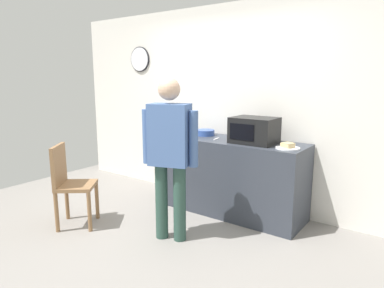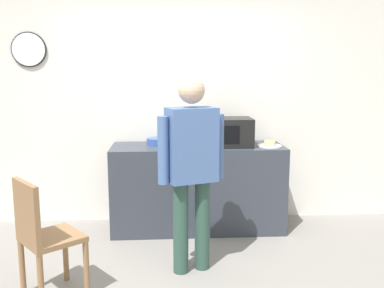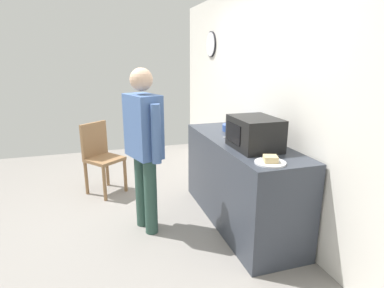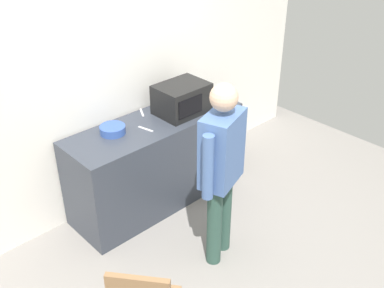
{
  "view_description": "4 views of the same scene",
  "coord_description": "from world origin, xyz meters",
  "px_view_note": "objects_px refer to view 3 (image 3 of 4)",
  "views": [
    {
      "loc": [
        2.31,
        -2.39,
        1.68
      ],
      "look_at": [
        0.06,
        0.69,
        0.94
      ],
      "focal_mm": 32.16,
      "sensor_mm": 36.0,
      "label": 1
    },
    {
      "loc": [
        -0.08,
        -3.27,
        1.72
      ],
      "look_at": [
        0.16,
        0.69,
        1.04
      ],
      "focal_mm": 39.78,
      "sensor_mm": 36.0,
      "label": 2
    },
    {
      "loc": [
        3.19,
        -0.23,
        1.77
      ],
      "look_at": [
        0.2,
        0.69,
        0.91
      ],
      "focal_mm": 29.81,
      "sensor_mm": 36.0,
      "label": 3
    },
    {
      "loc": [
        -2.18,
        -1.91,
        3.01
      ],
      "look_at": [
        0.2,
        0.64,
        0.95
      ],
      "focal_mm": 43.15,
      "sensor_mm": 36.0,
      "label": 4
    }
  ],
  "objects_px": {
    "microwave": "(255,133)",
    "person_standing": "(144,140)",
    "fork_utensil": "(263,138)",
    "salad_bowl": "(232,128)",
    "sandwich_plate": "(270,161)",
    "spoon_utensil": "(230,136)",
    "wooden_chair": "(100,154)"
  },
  "relations": [
    {
      "from": "microwave",
      "to": "spoon_utensil",
      "type": "height_order",
      "value": "microwave"
    },
    {
      "from": "sandwich_plate",
      "to": "spoon_utensil",
      "type": "relative_size",
      "value": 1.51
    },
    {
      "from": "microwave",
      "to": "sandwich_plate",
      "type": "bearing_deg",
      "value": -10.4
    },
    {
      "from": "sandwich_plate",
      "to": "microwave",
      "type": "bearing_deg",
      "value": 169.6
    },
    {
      "from": "fork_utensil",
      "to": "person_standing",
      "type": "height_order",
      "value": "person_standing"
    },
    {
      "from": "microwave",
      "to": "fork_utensil",
      "type": "bearing_deg",
      "value": 138.82
    },
    {
      "from": "microwave",
      "to": "sandwich_plate",
      "type": "xyz_separation_m",
      "value": [
        0.44,
        -0.08,
        -0.13
      ]
    },
    {
      "from": "salad_bowl",
      "to": "person_standing",
      "type": "xyz_separation_m",
      "value": [
        0.3,
        -1.09,
        0.01
      ]
    },
    {
      "from": "spoon_utensil",
      "to": "wooden_chair",
      "type": "bearing_deg",
      "value": -129.09
    },
    {
      "from": "microwave",
      "to": "fork_utensil",
      "type": "relative_size",
      "value": 2.94
    },
    {
      "from": "microwave",
      "to": "salad_bowl",
      "type": "bearing_deg",
      "value": 171.2
    },
    {
      "from": "microwave",
      "to": "sandwich_plate",
      "type": "height_order",
      "value": "microwave"
    },
    {
      "from": "person_standing",
      "to": "sandwich_plate",
      "type": "bearing_deg",
      "value": 45.33
    },
    {
      "from": "sandwich_plate",
      "to": "wooden_chair",
      "type": "height_order",
      "value": "sandwich_plate"
    },
    {
      "from": "salad_bowl",
      "to": "person_standing",
      "type": "bearing_deg",
      "value": -74.49
    },
    {
      "from": "microwave",
      "to": "person_standing",
      "type": "relative_size",
      "value": 0.3
    },
    {
      "from": "salad_bowl",
      "to": "person_standing",
      "type": "relative_size",
      "value": 0.14
    },
    {
      "from": "microwave",
      "to": "wooden_chair",
      "type": "bearing_deg",
      "value": -138.85
    },
    {
      "from": "salad_bowl",
      "to": "wooden_chair",
      "type": "distance_m",
      "value": 1.78
    },
    {
      "from": "fork_utensil",
      "to": "person_standing",
      "type": "xyz_separation_m",
      "value": [
        -0.15,
        -1.24,
        0.04
      ]
    },
    {
      "from": "microwave",
      "to": "person_standing",
      "type": "height_order",
      "value": "person_standing"
    },
    {
      "from": "wooden_chair",
      "to": "fork_utensil",
      "type": "bearing_deg",
      "value": 52.11
    },
    {
      "from": "spoon_utensil",
      "to": "sandwich_plate",
      "type": "bearing_deg",
      "value": -2.85
    },
    {
      "from": "fork_utensil",
      "to": "microwave",
      "type": "bearing_deg",
      "value": -41.18
    },
    {
      "from": "fork_utensil",
      "to": "wooden_chair",
      "type": "height_order",
      "value": "wooden_chair"
    },
    {
      "from": "sandwich_plate",
      "to": "fork_utensil",
      "type": "height_order",
      "value": "sandwich_plate"
    },
    {
      "from": "sandwich_plate",
      "to": "salad_bowl",
      "type": "xyz_separation_m",
      "value": [
        -1.19,
        0.2,
        0.02
      ]
    },
    {
      "from": "sandwich_plate",
      "to": "fork_utensil",
      "type": "relative_size",
      "value": 1.51
    },
    {
      "from": "wooden_chair",
      "to": "person_standing",
      "type": "bearing_deg",
      "value": 19.93
    },
    {
      "from": "person_standing",
      "to": "salad_bowl",
      "type": "bearing_deg",
      "value": 105.51
    },
    {
      "from": "spoon_utensil",
      "to": "person_standing",
      "type": "bearing_deg",
      "value": -87.69
    },
    {
      "from": "microwave",
      "to": "person_standing",
      "type": "distance_m",
      "value": 1.08
    }
  ]
}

